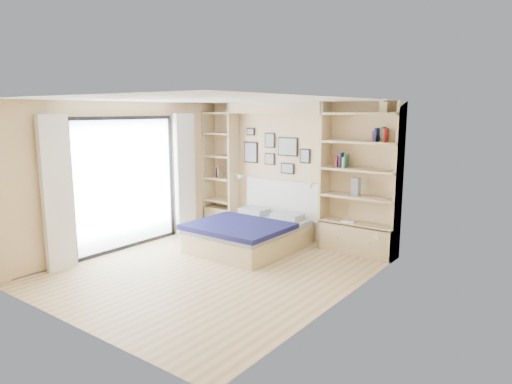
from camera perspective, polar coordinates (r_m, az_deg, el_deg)
The scene contains 9 objects.
ground at distance 6.91m, azimuth -5.28°, elevation -9.77°, with size 4.50×4.50×0.00m, color #DBBA82.
room_shell at distance 8.03m, azimuth -0.21°, elevation 1.02°, with size 4.50×4.50×4.50m.
bed at distance 7.93m, azimuth -0.72°, elevation -5.12°, with size 1.59×1.96×1.07m.
photo_gallery at distance 8.57m, azimuth 2.26°, elevation 5.14°, with size 1.48×0.02×0.82m.
reading_lamps at distance 8.36m, azimuth 2.24°, elevation 1.54°, with size 1.92×0.12×0.15m.
shelf_decor at distance 7.66m, azimuth 11.19°, elevation 5.00°, with size 3.51×0.23×2.03m.
deck at distance 9.60m, azimuth -21.56°, elevation -4.75°, with size 3.20×4.00×0.05m, color #766857.
deck_chair at distance 9.37m, azimuth -15.84°, elevation -2.21°, with size 0.76×0.97×0.85m.
shipping_container at distance 17.06m, azimuth -27.47°, elevation 5.31°, with size 2.41×6.02×2.51m, color navy.
Camera 1 is at (4.36, -4.82, 2.35)m, focal length 32.00 mm.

